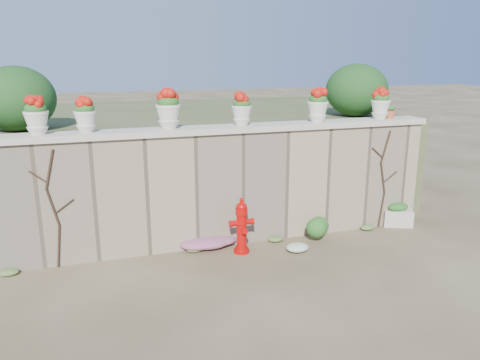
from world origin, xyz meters
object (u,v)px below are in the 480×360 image
object	(u,v)px
urn_pot_0	(36,116)
terracotta_pot	(390,112)
planter_box	(397,215)
fire_hydrant	(242,225)

from	to	relation	value
urn_pot_0	terracotta_pot	world-z (taller)	urn_pot_0
urn_pot_0	terracotta_pot	bearing A→B (deg)	0.00
planter_box	urn_pot_0	distance (m)	6.76
fire_hydrant	planter_box	distance (m)	3.36
urn_pot_0	terracotta_pot	distance (m)	6.22
urn_pot_0	planter_box	bearing A→B (deg)	-2.24
fire_hydrant	terracotta_pot	distance (m)	3.64
urn_pot_0	terracotta_pot	xyz separation A→B (m)	(6.22, 0.00, -0.17)
fire_hydrant	planter_box	world-z (taller)	fire_hydrant
fire_hydrant	terracotta_pot	bearing A→B (deg)	8.39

